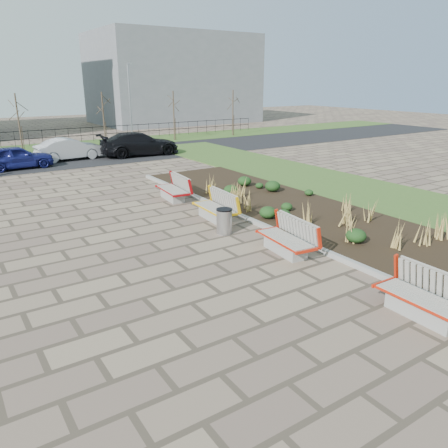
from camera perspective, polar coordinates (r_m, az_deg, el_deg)
ground at (r=10.02m, az=2.35°, el=-10.94°), size 120.00×120.00×0.00m
planting_bed at (r=17.29m, az=9.53°, el=1.79°), size 4.50×18.00×0.10m
planting_curb at (r=15.84m, az=3.32°, el=0.58°), size 0.16×18.00×0.15m
grass_verge_near at (r=20.74m, az=19.25°, el=3.69°), size 5.00×38.00×0.04m
grass_verge_far at (r=35.77m, az=-25.17°, el=8.77°), size 80.00×5.00×0.04m
road at (r=29.92m, az=-23.29°, el=7.44°), size 80.00×7.00×0.02m
bench_a at (r=10.34m, az=24.64°, el=-8.63°), size 0.93×2.11×1.00m
bench_b at (r=12.95m, az=8.02°, el=-1.70°), size 1.11×2.18×1.00m
bench_c at (r=15.95m, az=-1.30°, el=2.32°), size 1.03×2.15×1.00m
bench_d at (r=18.79m, az=-6.80°, el=4.67°), size 1.09×2.17×1.00m
litter_bin at (r=14.49m, az=0.03°, el=0.33°), size 0.52×0.52×0.83m
car_blue at (r=27.90m, az=-25.44°, el=7.88°), size 3.98×1.76×1.33m
car_silver at (r=29.87m, az=-19.51°, el=9.23°), size 4.27×1.75×1.38m
car_black at (r=30.45m, az=-11.00°, el=10.24°), size 5.48×2.59×1.55m
tree_c at (r=34.08m, az=-25.21°, el=11.82°), size 1.40×1.40×4.00m
tree_d at (r=35.48m, az=-15.44°, el=13.06°), size 1.40×1.40×4.00m
tree_e at (r=37.80m, az=-6.57°, el=13.87°), size 1.40×1.40×4.00m
tree_f at (r=40.87m, az=1.17°, el=14.30°), size 1.40×1.40×4.00m
lamp_east at (r=35.63m, az=-12.17°, el=14.94°), size 0.24×0.60×6.00m
railing_fence at (r=37.17m, az=-25.68°, el=9.97°), size 44.00×0.10×1.20m
building_grey at (r=55.13m, az=-6.66°, el=18.31°), size 18.00×12.00×10.00m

